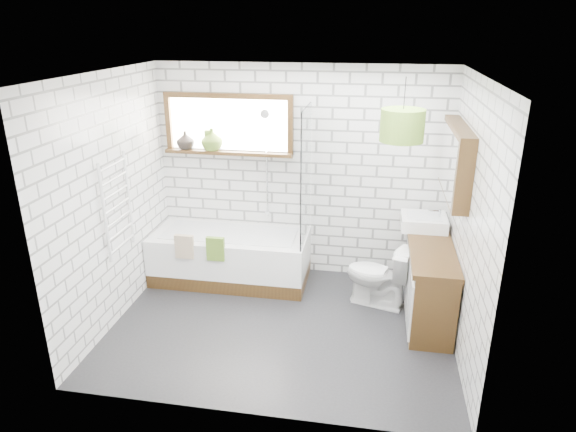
% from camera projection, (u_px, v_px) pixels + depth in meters
% --- Properties ---
extents(floor, '(3.40, 2.60, 0.01)m').
position_uv_depth(floor, '(281.00, 325.00, 5.28)').
color(floor, black).
rests_on(floor, ground).
extents(ceiling, '(3.40, 2.60, 0.01)m').
position_uv_depth(ceiling, '(280.00, 73.00, 4.38)').
color(ceiling, white).
rests_on(ceiling, ground).
extents(wall_back, '(3.40, 0.01, 2.50)m').
position_uv_depth(wall_back, '(301.00, 173.00, 6.03)').
color(wall_back, white).
rests_on(wall_back, ground).
extents(wall_front, '(3.40, 0.01, 2.50)m').
position_uv_depth(wall_front, '(247.00, 274.00, 3.63)').
color(wall_front, white).
rests_on(wall_front, ground).
extents(wall_left, '(0.01, 2.60, 2.50)m').
position_uv_depth(wall_left, '(112.00, 201.00, 5.10)').
color(wall_left, white).
rests_on(wall_left, ground).
extents(wall_right, '(0.01, 2.60, 2.50)m').
position_uv_depth(wall_right, '(469.00, 222.00, 4.56)').
color(wall_right, white).
rests_on(wall_right, ground).
extents(window, '(1.52, 0.16, 0.68)m').
position_uv_depth(window, '(228.00, 125.00, 5.93)').
color(window, '#301E0D').
rests_on(window, wall_back).
extents(towel_radiator, '(0.06, 0.52, 1.00)m').
position_uv_depth(towel_radiator, '(117.00, 206.00, 5.11)').
color(towel_radiator, white).
rests_on(towel_radiator, wall_left).
extents(mirror_cabinet, '(0.16, 1.20, 0.70)m').
position_uv_depth(mirror_cabinet, '(455.00, 161.00, 4.98)').
color(mirror_cabinet, '#301E0D').
rests_on(mirror_cabinet, wall_right).
extents(shower_riser, '(0.02, 0.02, 1.30)m').
position_uv_depth(shower_riser, '(267.00, 164.00, 6.02)').
color(shower_riser, silver).
rests_on(shower_riser, wall_back).
extents(bathtub, '(1.82, 0.80, 0.59)m').
position_uv_depth(bathtub, '(231.00, 256.00, 6.12)').
color(bathtub, white).
rests_on(bathtub, floor).
extents(shower_screen, '(0.02, 0.72, 1.50)m').
position_uv_depth(shower_screen, '(306.00, 176.00, 5.61)').
color(shower_screen, white).
rests_on(shower_screen, bathtub).
extents(towel_green, '(0.20, 0.05, 0.27)m').
position_uv_depth(towel_green, '(216.00, 249.00, 5.66)').
color(towel_green, '#507422').
rests_on(towel_green, bathtub).
extents(towel_beige, '(0.21, 0.05, 0.28)m').
position_uv_depth(towel_beige, '(184.00, 247.00, 5.72)').
color(towel_beige, tan).
rests_on(towel_beige, bathtub).
extents(vanity, '(0.44, 1.38, 0.79)m').
position_uv_depth(vanity, '(429.00, 281.00, 5.32)').
color(vanity, '#301E0D').
rests_on(vanity, floor).
extents(basin, '(0.49, 0.43, 0.14)m').
position_uv_depth(basin, '(424.00, 222.00, 5.63)').
color(basin, white).
rests_on(basin, vanity).
extents(tap, '(0.04, 0.04, 0.17)m').
position_uv_depth(tap, '(439.00, 217.00, 5.58)').
color(tap, silver).
rests_on(tap, vanity).
extents(toilet, '(0.56, 0.77, 0.70)m').
position_uv_depth(toilet, '(378.00, 275.00, 5.55)').
color(toilet, white).
rests_on(toilet, floor).
extents(vase_olive, '(0.27, 0.27, 0.26)m').
position_uv_depth(vase_olive, '(212.00, 141.00, 6.00)').
color(vase_olive, '#577925').
rests_on(vase_olive, window).
extents(vase_dark, '(0.21, 0.21, 0.21)m').
position_uv_depth(vase_dark, '(185.00, 142.00, 6.06)').
color(vase_dark, black).
rests_on(vase_dark, window).
extents(bottle, '(0.08, 0.08, 0.23)m').
position_uv_depth(bottle, '(208.00, 142.00, 6.01)').
color(bottle, '#577925').
rests_on(bottle, window).
extents(pendant, '(0.37, 0.37, 0.27)m').
position_uv_depth(pendant, '(402.00, 125.00, 4.33)').
color(pendant, '#507422').
rests_on(pendant, ceiling).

